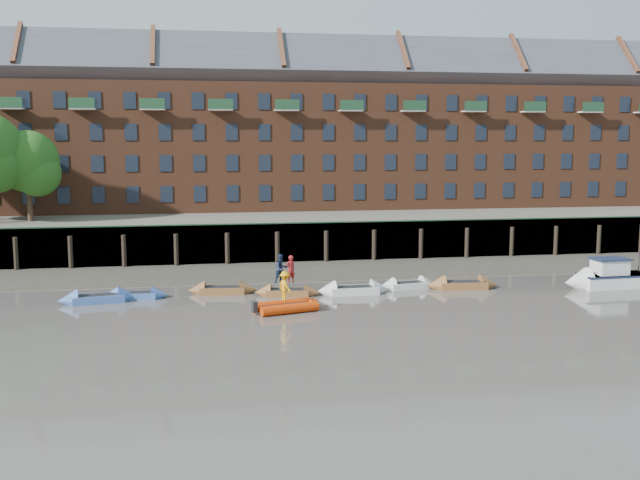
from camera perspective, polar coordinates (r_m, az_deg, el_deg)
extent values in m
plane|color=#5D5650|center=(39.73, 3.09, -6.88)|extent=(220.00, 220.00, 0.00)
cube|color=#3D382F|center=(57.04, -0.85, -2.38)|extent=(110.00, 8.00, 0.50)
cube|color=#4C4336|center=(53.73, -0.30, -3.01)|extent=(110.00, 1.60, 0.10)
cube|color=#2D2A26|center=(61.09, -1.48, -0.19)|extent=(110.00, 0.80, 3.20)
cylinder|color=black|center=(61.42, -22.16, -1.00)|extent=(0.36, 0.36, 2.60)
cylinder|color=black|center=(60.66, -18.47, -0.93)|extent=(0.36, 0.36, 2.60)
cylinder|color=black|center=(60.16, -14.71, -0.86)|extent=(0.36, 0.36, 2.60)
cylinder|color=black|center=(59.92, -10.90, -0.77)|extent=(0.36, 0.36, 2.60)
cylinder|color=black|center=(59.95, -7.07, -0.69)|extent=(0.36, 0.36, 2.60)
cylinder|color=black|center=(60.25, -3.27, -0.60)|extent=(0.36, 0.36, 2.60)
cylinder|color=black|center=(60.80, 0.48, -0.51)|extent=(0.36, 0.36, 2.60)
cylinder|color=black|center=(61.62, 4.14, -0.42)|extent=(0.36, 0.36, 2.60)
cylinder|color=black|center=(62.68, 7.70, -0.33)|extent=(0.36, 0.36, 2.60)
cylinder|color=black|center=(63.97, 11.12, -0.25)|extent=(0.36, 0.36, 2.60)
cylinder|color=black|center=(65.48, 14.40, -0.16)|extent=(0.36, 0.36, 2.60)
cylinder|color=black|center=(67.19, 17.52, -0.08)|extent=(0.36, 0.36, 2.60)
cylinder|color=black|center=(69.10, 20.48, -0.01)|extent=(0.36, 0.36, 2.60)
cube|color=#264C2D|center=(60.59, -1.44, 1.32)|extent=(110.00, 0.06, 0.10)
cube|color=#5E594D|center=(74.47, -2.94, 1.23)|extent=(110.00, 28.00, 3.20)
cube|color=brown|center=(75.00, -3.07, 7.09)|extent=(80.00, 10.00, 12.00)
cube|color=#42444C|center=(75.26, -3.11, 12.58)|extent=(80.60, 15.56, 15.56)
cube|color=black|center=(71.18, -21.32, 3.16)|extent=(1.10, 0.12, 1.50)
cube|color=black|center=(70.63, -18.94, 3.24)|extent=(1.10, 0.12, 1.50)
cube|color=black|center=(70.20, -16.52, 3.31)|extent=(1.10, 0.12, 1.50)
cube|color=black|center=(69.90, -14.07, 3.38)|extent=(1.10, 0.12, 1.50)
cube|color=black|center=(69.72, -11.61, 3.45)|extent=(1.10, 0.12, 1.50)
cube|color=black|center=(69.68, -9.14, 3.50)|extent=(1.10, 0.12, 1.50)
cube|color=black|center=(69.76, -6.67, 3.55)|extent=(1.10, 0.12, 1.50)
cube|color=black|center=(69.97, -4.21, 3.60)|extent=(1.10, 0.12, 1.50)
cube|color=black|center=(70.31, -1.77, 3.63)|extent=(1.10, 0.12, 1.50)
cube|color=black|center=(70.78, 0.64, 3.66)|extent=(1.10, 0.12, 1.50)
cube|color=black|center=(71.37, 3.02, 3.69)|extent=(1.10, 0.12, 1.50)
cube|color=black|center=(72.07, 5.35, 3.70)|extent=(1.10, 0.12, 1.50)
cube|color=black|center=(72.90, 7.63, 3.72)|extent=(1.10, 0.12, 1.50)
cube|color=black|center=(73.84, 9.86, 3.72)|extent=(1.10, 0.12, 1.50)
cube|color=black|center=(74.89, 12.04, 3.72)|extent=(1.10, 0.12, 1.50)
cube|color=black|center=(76.04, 14.14, 3.71)|extent=(1.10, 0.12, 1.50)
cube|color=black|center=(77.29, 16.19, 3.70)|extent=(1.10, 0.12, 1.50)
cube|color=black|center=(78.63, 18.16, 3.69)|extent=(1.10, 0.12, 1.50)
cube|color=black|center=(80.07, 20.07, 3.67)|extent=(1.10, 0.12, 1.50)
cube|color=black|center=(81.59, 21.91, 3.65)|extent=(1.10, 0.12, 1.50)
cube|color=black|center=(71.04, -21.43, 5.41)|extent=(1.10, 0.12, 1.50)
cube|color=black|center=(70.48, -19.03, 5.51)|extent=(1.10, 0.12, 1.50)
cube|color=black|center=(70.05, -16.60, 5.60)|extent=(1.10, 0.12, 1.50)
cube|color=black|center=(69.75, -14.15, 5.68)|extent=(1.10, 0.12, 1.50)
cube|color=black|center=(69.58, -11.67, 5.75)|extent=(1.10, 0.12, 1.50)
cube|color=black|center=(69.53, -9.19, 5.80)|extent=(1.10, 0.12, 1.50)
cube|color=black|center=(69.61, -6.71, 5.85)|extent=(1.10, 0.12, 1.50)
cube|color=black|center=(69.83, -4.23, 5.89)|extent=(1.10, 0.12, 1.50)
cube|color=black|center=(70.17, -1.78, 5.92)|extent=(1.10, 0.12, 1.50)
cube|color=black|center=(70.63, 0.64, 5.93)|extent=(1.10, 0.12, 1.50)
cube|color=black|center=(71.22, 3.03, 5.94)|extent=(1.10, 0.12, 1.50)
cube|color=black|center=(71.93, 5.38, 5.93)|extent=(1.10, 0.12, 1.50)
cube|color=black|center=(72.76, 7.67, 5.91)|extent=(1.10, 0.12, 1.50)
cube|color=black|center=(73.70, 9.91, 5.89)|extent=(1.10, 0.12, 1.50)
cube|color=black|center=(74.75, 12.10, 5.86)|extent=(1.10, 0.12, 1.50)
cube|color=black|center=(75.90, 14.21, 5.82)|extent=(1.10, 0.12, 1.50)
cube|color=black|center=(77.16, 16.26, 5.78)|extent=(1.10, 0.12, 1.50)
cube|color=black|center=(78.50, 18.25, 5.73)|extent=(1.10, 0.12, 1.50)
cube|color=black|center=(79.94, 20.16, 5.67)|extent=(1.10, 0.12, 1.50)
cube|color=black|center=(81.46, 22.00, 5.61)|extent=(1.10, 0.12, 1.50)
cube|color=black|center=(71.00, -21.54, 7.67)|extent=(1.10, 0.12, 1.50)
cube|color=black|center=(70.45, -19.14, 7.78)|extent=(1.10, 0.12, 1.50)
cube|color=black|center=(70.02, -16.69, 7.89)|extent=(1.10, 0.12, 1.50)
cube|color=black|center=(69.72, -14.22, 7.98)|extent=(1.10, 0.12, 1.50)
cube|color=black|center=(69.54, -11.74, 8.05)|extent=(1.10, 0.12, 1.50)
cube|color=black|center=(69.50, -9.24, 8.11)|extent=(1.10, 0.12, 1.50)
cube|color=black|center=(69.58, -6.74, 8.16)|extent=(1.10, 0.12, 1.50)
cube|color=black|center=(69.80, -4.26, 8.19)|extent=(1.10, 0.12, 1.50)
cube|color=black|center=(70.14, -1.79, 8.20)|extent=(1.10, 0.12, 1.50)
cube|color=black|center=(70.60, 0.65, 8.20)|extent=(1.10, 0.12, 1.50)
cube|color=black|center=(71.19, 3.05, 8.19)|extent=(1.10, 0.12, 1.50)
cube|color=black|center=(71.90, 5.41, 8.16)|extent=(1.10, 0.12, 1.50)
cube|color=black|center=(72.73, 7.71, 8.12)|extent=(1.10, 0.12, 1.50)
cube|color=black|center=(73.67, 9.97, 8.07)|extent=(1.10, 0.12, 1.50)
cube|color=black|center=(74.72, 12.16, 8.01)|extent=(1.10, 0.12, 1.50)
cube|color=black|center=(75.87, 14.28, 7.93)|extent=(1.10, 0.12, 1.50)
cube|color=black|center=(77.13, 16.34, 7.85)|extent=(1.10, 0.12, 1.50)
cube|color=black|center=(78.47, 18.33, 7.77)|extent=(1.10, 0.12, 1.50)
cube|color=black|center=(79.91, 20.25, 7.68)|extent=(1.10, 0.12, 1.50)
cube|color=black|center=(81.43, 22.10, 7.58)|extent=(1.10, 0.12, 1.50)
cube|color=black|center=(71.08, -21.66, 9.92)|extent=(1.10, 0.12, 1.50)
cube|color=black|center=(70.53, -19.24, 10.06)|extent=(1.10, 0.12, 1.50)
cube|color=black|center=(70.10, -16.78, 10.17)|extent=(1.10, 0.12, 1.50)
cube|color=black|center=(69.80, -14.30, 10.27)|extent=(1.10, 0.12, 1.50)
cube|color=black|center=(69.62, -11.80, 10.35)|extent=(1.10, 0.12, 1.50)
cube|color=black|center=(69.58, -9.29, 10.42)|extent=(1.10, 0.12, 1.50)
cube|color=black|center=(69.66, -6.78, 10.46)|extent=(1.10, 0.12, 1.50)
cube|color=black|center=(69.88, -4.28, 10.48)|extent=(1.10, 0.12, 1.50)
cube|color=black|center=(70.22, -1.80, 10.49)|extent=(1.10, 0.12, 1.50)
cube|color=black|center=(70.68, 0.65, 10.47)|extent=(1.10, 0.12, 1.50)
cube|color=black|center=(71.27, 3.06, 10.44)|extent=(1.10, 0.12, 1.50)
cube|color=black|center=(71.98, 5.43, 10.39)|extent=(1.10, 0.12, 1.50)
cube|color=black|center=(72.81, 7.75, 10.32)|extent=(1.10, 0.12, 1.50)
cube|color=black|center=(73.75, 10.02, 10.24)|extent=(1.10, 0.12, 1.50)
cube|color=black|center=(74.79, 12.22, 10.15)|extent=(1.10, 0.12, 1.50)
cube|color=black|center=(75.95, 14.36, 10.05)|extent=(1.10, 0.12, 1.50)
cube|color=black|center=(77.20, 16.42, 9.93)|extent=(1.10, 0.12, 1.50)
cube|color=black|center=(78.54, 18.42, 9.81)|extent=(1.10, 0.12, 1.50)
cube|color=black|center=(79.98, 20.35, 9.68)|extent=(1.10, 0.12, 1.50)
cube|color=black|center=(81.50, 22.21, 9.54)|extent=(1.10, 0.12, 1.50)
cylinder|color=#3A281C|center=(66.59, -21.26, 3.06)|extent=(0.44, 0.44, 4.00)
sphere|color=#275B19|center=(66.44, -21.39, 5.60)|extent=(5.12, 5.12, 5.12)
cube|color=#4163AC|center=(48.18, -16.54, -4.30)|extent=(3.27, 1.92, 0.48)
cone|color=#4163AC|center=(48.30, -14.42, -4.19)|extent=(1.43, 1.58, 1.39)
cone|color=#4163AC|center=(48.12, -18.68, -4.40)|extent=(1.43, 1.58, 1.39)
cube|color=black|center=(48.13, -16.55, -4.04)|extent=(2.71, 1.49, 0.06)
cube|color=#4163AC|center=(48.69, -13.91, -4.12)|extent=(2.66, 1.27, 0.41)
cone|color=#4163AC|center=(48.54, -12.11, -4.10)|extent=(1.06, 1.22, 1.18)
cone|color=#4163AC|center=(48.89, -15.70, -4.14)|extent=(1.06, 1.22, 1.18)
cube|color=black|center=(48.65, -13.92, -3.91)|extent=(2.21, 0.96, 0.06)
cube|color=brown|center=(49.25, -7.45, -3.80)|extent=(2.99, 1.59, 0.45)
cone|color=brown|center=(49.16, -5.49, -3.79)|extent=(1.25, 1.41, 1.30)
cone|color=brown|center=(49.39, -9.39, -3.81)|extent=(1.25, 1.41, 1.30)
cube|color=black|center=(49.21, -7.45, -3.57)|extent=(2.48, 1.21, 0.06)
cube|color=brown|center=(48.18, -2.49, -4.01)|extent=(2.90, 1.69, 0.43)
cone|color=brown|center=(48.12, -0.60, -4.02)|extent=(1.26, 1.40, 1.23)
cone|color=brown|center=(48.30, -4.38, -4.00)|extent=(1.26, 1.40, 1.23)
cube|color=black|center=(48.14, -2.50, -3.79)|extent=(2.40, 1.31, 0.06)
cube|color=silver|center=(48.72, 2.57, -3.84)|extent=(3.17, 1.49, 0.49)
cone|color=silver|center=(49.18, 4.64, -3.75)|extent=(1.25, 1.45, 1.41)
cone|color=silver|center=(48.34, 0.45, -3.93)|extent=(1.25, 1.45, 1.41)
cube|color=black|center=(48.68, 2.57, -3.59)|extent=(2.64, 1.13, 0.06)
cube|color=silver|center=(50.82, 6.70, -3.44)|extent=(2.91, 1.73, 0.42)
cone|color=silver|center=(51.56, 8.26, -3.31)|extent=(1.28, 1.41, 1.23)
cone|color=silver|center=(50.12, 5.08, -3.58)|extent=(1.28, 1.41, 1.23)
cube|color=black|center=(50.78, 6.70, -3.23)|extent=(2.40, 1.34, 0.06)
cube|color=brown|center=(51.29, 10.80, -3.39)|extent=(3.25, 1.65, 0.49)
cone|color=brown|center=(51.82, 12.76, -3.33)|extent=(1.33, 1.51, 1.42)
cone|color=brown|center=(50.81, 8.80, -3.45)|extent=(1.33, 1.51, 1.42)
cube|color=black|center=(51.24, 10.80, -3.14)|extent=(2.70, 1.26, 0.06)
cylinder|color=red|center=(44.39, -2.94, -4.93)|extent=(3.52, 1.54, 0.58)
cylinder|color=red|center=(43.30, -2.31, -5.26)|extent=(3.52, 1.54, 0.58)
sphere|color=red|center=(44.55, -0.55, -4.88)|extent=(0.66, 0.66, 0.66)
cube|color=black|center=(43.85, -2.63, -5.09)|extent=(3.08, 1.78, 0.20)
cube|color=silver|center=(54.68, 21.52, -2.89)|extent=(5.05, 2.28, 0.90)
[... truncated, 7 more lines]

